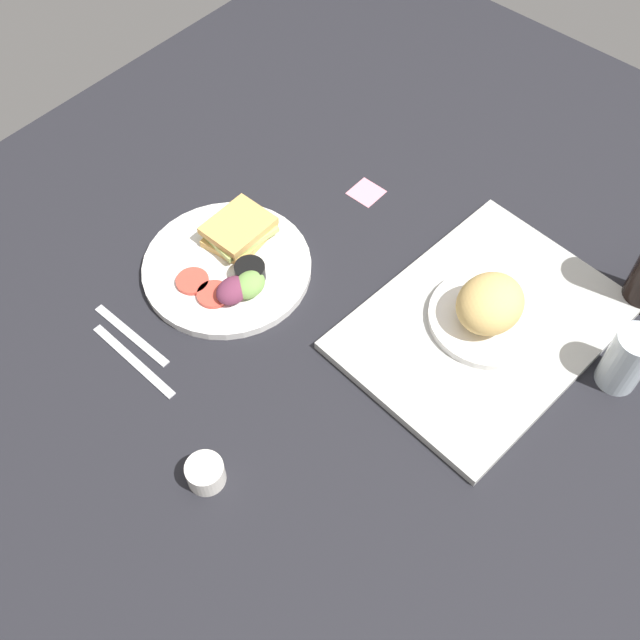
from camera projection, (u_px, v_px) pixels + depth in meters
The scene contains 9 objects.
ground_plane at pixel (315, 322), 126.80cm from camera, with size 190.00×150.00×3.00cm, color black.
serving_tray at pixel (483, 326), 123.55cm from camera, with size 45.00×33.00×1.60cm, color #B2B2AD.
bread_plate_near at pixel (489, 309), 119.86cm from camera, with size 19.14×19.14×9.44cm.
plate_with_salad at pixel (231, 263), 129.89cm from camera, with size 29.19×29.19×5.40cm.
drinking_glass at pixel (627, 360), 113.98cm from camera, with size 6.42×6.42×11.59cm, color silver.
espresso_cup at pixel (206, 473), 107.62cm from camera, with size 5.60×5.60×4.00cm, color silver.
fork at pixel (131, 335), 123.19cm from camera, with size 17.00×1.40×0.50cm, color #B7B7BC.
knife at pixel (133, 360), 120.40cm from camera, with size 19.00×1.40×0.50cm, color #B7B7BC.
sticky_note at pixel (366, 192), 141.67cm from camera, with size 5.60×5.60×0.12cm, color pink.
Camera 1 is at (53.16, 48.33, 102.99)cm, focal length 42.37 mm.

